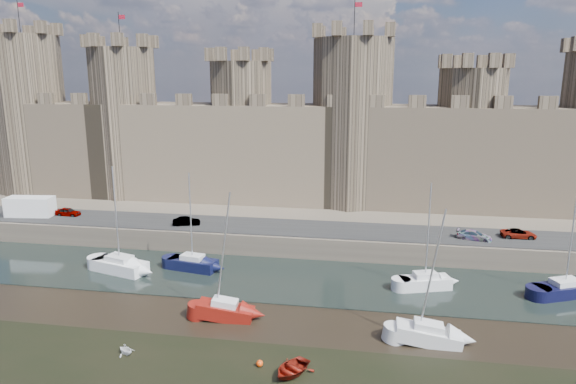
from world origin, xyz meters
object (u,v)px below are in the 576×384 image
(sailboat_1, at_px, (193,263))
(sailboat_4, at_px, (225,310))
(sailboat_0, at_px, (120,265))
(sailboat_3, at_px, (565,288))
(car_2, at_px, (474,235))
(van, at_px, (30,207))
(sailboat_2, at_px, (425,281))
(car_0, at_px, (68,212))
(car_1, at_px, (186,221))
(car_3, at_px, (519,234))
(sailboat_5, at_px, (428,334))

(sailboat_1, height_order, sailboat_4, sailboat_4)
(sailboat_0, height_order, sailboat_3, sailboat_0)
(car_2, bearing_deg, van, 104.28)
(sailboat_2, xyz_separation_m, sailboat_4, (-17.65, -9.34, -0.03))
(car_0, xyz_separation_m, sailboat_2, (44.80, -10.60, -2.22))
(sailboat_3, height_order, sailboat_4, sailboat_4)
(sailboat_2, bearing_deg, sailboat_4, -169.55)
(van, height_order, sailboat_0, sailboat_0)
(sailboat_0, relative_size, sailboat_3, 1.10)
(sailboat_4, bearing_deg, car_2, 34.40)
(car_1, distance_m, car_2, 33.92)
(van, relative_size, sailboat_4, 0.52)
(car_0, distance_m, van, 4.88)
(car_0, relative_size, car_2, 0.88)
(car_3, xyz_separation_m, van, (-60.66, -0.81, 0.76))
(car_0, relative_size, sailboat_2, 0.31)
(sailboat_3, bearing_deg, sailboat_0, 158.43)
(car_0, bearing_deg, sailboat_0, -127.83)
(car_3, xyz_separation_m, sailboat_0, (-42.91, -11.30, -2.17))
(sailboat_0, bearing_deg, car_3, 30.99)
(car_2, relative_size, van, 0.63)
(sailboat_3, distance_m, sailboat_5, 17.70)
(sailboat_5, bearing_deg, car_3, 61.17)
(sailboat_3, bearing_deg, sailboat_2, 158.85)
(sailboat_1, xyz_separation_m, sailboat_5, (23.60, -11.72, -0.05))
(sailboat_1, bearing_deg, car_2, 24.81)
(car_1, relative_size, van, 0.56)
(sailboat_3, bearing_deg, car_0, 146.77)
(car_2, relative_size, sailboat_5, 0.34)
(van, height_order, sailboat_2, sailboat_2)
(van, height_order, sailboat_1, sailboat_1)
(car_2, height_order, sailboat_2, sailboat_2)
(sailboat_5, bearing_deg, sailboat_2, 86.61)
(sailboat_2, bearing_deg, sailboat_1, 160.13)
(sailboat_1, height_order, sailboat_2, sailboat_1)
(car_0, height_order, sailboat_2, sailboat_2)
(car_2, bearing_deg, sailboat_3, -125.67)
(car_0, height_order, van, van)
(car_0, distance_m, sailboat_2, 46.09)
(car_0, height_order, sailboat_0, sailboat_0)
(car_0, xyz_separation_m, sailboat_5, (44.08, -21.28, -2.28))
(van, distance_m, sailboat_1, 26.80)
(sailboat_2, bearing_deg, car_0, 149.26)
(car_2, bearing_deg, sailboat_0, 119.54)
(sailboat_2, bearing_deg, van, 151.56)
(sailboat_1, relative_size, sailboat_2, 1.00)
(car_1, distance_m, sailboat_4, 21.08)
(car_0, distance_m, car_3, 55.93)
(sailboat_0, relative_size, sailboat_2, 1.07)
(car_1, height_order, sailboat_0, sailboat_0)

